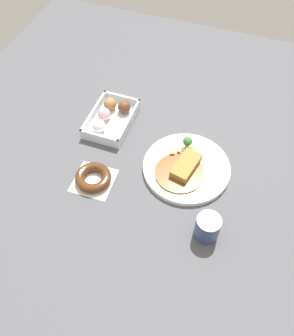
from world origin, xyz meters
name	(u,v)px	position (x,y,z in m)	size (l,w,h in m)	color
ground_plane	(156,156)	(0.00, 0.00, 0.00)	(1.60, 1.60, 0.00)	#4C4C51
curry_plate	(186,167)	(0.02, 0.11, 0.01)	(0.28, 0.28, 0.06)	white
donut_box	(111,117)	(-0.10, -0.20, 0.02)	(0.21, 0.14, 0.06)	silver
chocolate_ring_donut	(93,178)	(0.16, -0.15, 0.02)	(0.13, 0.13, 0.03)	white
coffee_mug	(207,227)	(0.22, 0.23, 0.04)	(0.07, 0.07, 0.08)	#33476B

